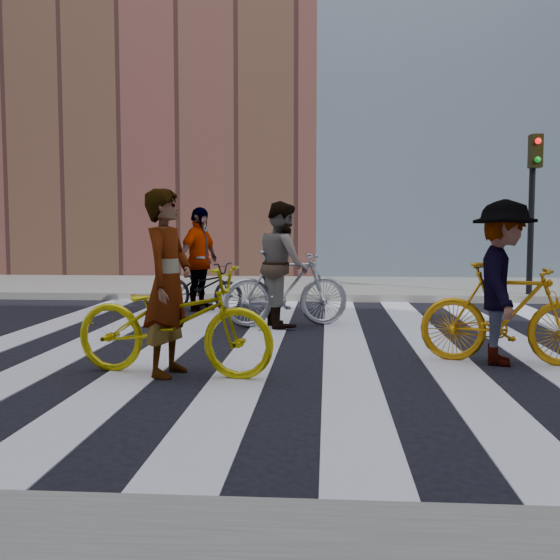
# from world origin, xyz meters

# --- Properties ---
(ground) EXTENTS (100.00, 100.00, 0.00)m
(ground) POSITION_xyz_m (0.00, 0.00, 0.00)
(ground) COLOR black
(ground) RESTS_ON ground
(sidewalk_far) EXTENTS (100.00, 5.00, 0.15)m
(sidewalk_far) POSITION_xyz_m (0.00, 7.50, 0.07)
(sidewalk_far) COLOR gray
(sidewalk_far) RESTS_ON ground
(zebra_crosswalk) EXTENTS (8.25, 10.00, 0.01)m
(zebra_crosswalk) POSITION_xyz_m (0.00, 0.00, 0.01)
(zebra_crosswalk) COLOR silver
(zebra_crosswalk) RESTS_ON ground
(building_brick_far_left) EXTENTS (16.00, 10.00, 18.00)m
(building_brick_far_left) POSITION_xyz_m (-8.00, 15.00, 9.00)
(building_brick_far_left) COLOR brown
(building_brick_far_left) RESTS_ON ground
(traffic_signal) EXTENTS (0.22, 0.42, 3.33)m
(traffic_signal) POSITION_xyz_m (4.40, 5.32, 2.28)
(traffic_signal) COLOR black
(traffic_signal) RESTS_ON ground
(bike_yellow_left) EXTENTS (2.21, 1.13, 1.11)m
(bike_yellow_left) POSITION_xyz_m (-1.23, -1.70, 0.55)
(bike_yellow_left) COLOR #C8B80B
(bike_yellow_left) RESTS_ON ground
(bike_silver_mid) EXTENTS (2.00, 1.09, 1.16)m
(bike_silver_mid) POSITION_xyz_m (-0.30, 1.65, 0.58)
(bike_silver_mid) COLOR #AEB2B8
(bike_silver_mid) RESTS_ON ground
(bike_yellow_right) EXTENTS (1.92, 0.91, 1.11)m
(bike_yellow_right) POSITION_xyz_m (2.27, -0.90, 0.56)
(bike_yellow_right) COLOR orange
(bike_yellow_right) RESTS_ON ground
(bike_dark_rear) EXTENTS (1.77, 1.18, 0.88)m
(bike_dark_rear) POSITION_xyz_m (-1.93, 3.40, 0.44)
(bike_dark_rear) COLOR black
(bike_dark_rear) RESTS_ON ground
(rider_left) EXTENTS (0.57, 0.76, 1.88)m
(rider_left) POSITION_xyz_m (-1.28, -1.70, 0.94)
(rider_left) COLOR slate
(rider_left) RESTS_ON ground
(rider_mid) EXTENTS (0.95, 1.09, 1.89)m
(rider_mid) POSITION_xyz_m (-0.35, 1.65, 0.94)
(rider_mid) COLOR slate
(rider_mid) RESTS_ON ground
(rider_right) EXTENTS (0.90, 1.28, 1.79)m
(rider_right) POSITION_xyz_m (2.22, -0.90, 0.90)
(rider_right) COLOR slate
(rider_right) RESTS_ON ground
(rider_rear) EXTENTS (0.84, 1.18, 1.86)m
(rider_rear) POSITION_xyz_m (-1.98, 3.40, 0.93)
(rider_rear) COLOR slate
(rider_rear) RESTS_ON ground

